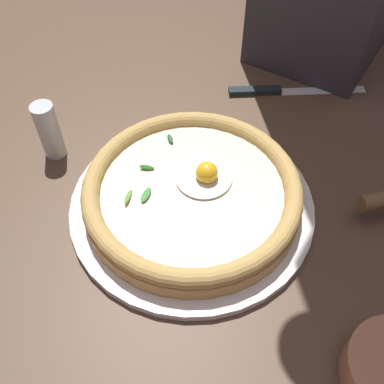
{
  "coord_description": "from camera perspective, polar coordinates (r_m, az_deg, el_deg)",
  "views": [
    {
      "loc": [
        0.36,
        0.13,
        0.48
      ],
      "look_at": [
        0.01,
        0.04,
        0.03
      ],
      "focal_mm": 41.12,
      "sensor_mm": 36.0,
      "label": 1
    }
  ],
  "objects": [
    {
      "name": "ground_plane",
      "position": [
        0.62,
        -3.33,
        -1.55
      ],
      "size": [
        2.4,
        2.4,
        0.03
      ],
      "primitive_type": "cube",
      "color": "brown",
      "rests_on": "ground"
    },
    {
      "name": "pizza",
      "position": [
        0.58,
        0.02,
        0.06
      ],
      "size": [
        0.29,
        0.29,
        0.06
      ],
      "color": "tan",
      "rests_on": "pizza_plate"
    },
    {
      "name": "pepper_shaker",
      "position": [
        0.67,
        -18.05,
        7.55
      ],
      "size": [
        0.03,
        0.03,
        0.09
      ],
      "primitive_type": "cylinder",
      "color": "silver",
      "rests_on": "ground"
    },
    {
      "name": "pizza_plate",
      "position": [
        0.6,
        0.0,
        -1.58
      ],
      "size": [
        0.33,
        0.33,
        0.01
      ],
      "primitive_type": "cylinder",
      "color": "white",
      "rests_on": "ground"
    },
    {
      "name": "table_knife",
      "position": [
        0.79,
        10.89,
        12.78
      ],
      "size": [
        0.09,
        0.23,
        0.01
      ],
      "color": "silver",
      "rests_on": "ground"
    }
  ]
}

